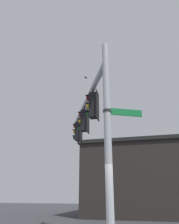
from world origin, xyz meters
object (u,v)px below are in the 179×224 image
object	(u,v)px
traffic_light_mid_inner	(84,121)
street_name_sign	(118,112)
traffic_light_nearest_pole	(93,106)
bird_flying	(86,78)
traffic_light_mid_outer	(78,131)

from	to	relation	value
traffic_light_mid_inner	street_name_sign	xyz separation A→B (m)	(-3.32, -1.98, -0.96)
traffic_light_nearest_pole	bird_flying	bearing A→B (deg)	17.27
traffic_light_mid_inner	bird_flying	bearing A→B (deg)	13.42
traffic_light_mid_inner	bird_flying	world-z (taller)	bird_flying
traffic_light_nearest_pole	traffic_light_mid_outer	xyz separation A→B (m)	(3.55, 1.66, 0.00)
traffic_light_nearest_pole	traffic_light_mid_outer	size ratio (longest dim) A/B	1.00
traffic_light_mid_inner	street_name_sign	size ratio (longest dim) A/B	1.12
traffic_light_nearest_pole	traffic_light_mid_inner	distance (m)	1.96
street_name_sign	bird_flying	bearing A→B (deg)	21.98
traffic_light_mid_outer	traffic_light_nearest_pole	bearing A→B (deg)	-154.88
traffic_light_nearest_pole	traffic_light_mid_outer	bearing A→B (deg)	25.12
traffic_light_nearest_pole	street_name_sign	distance (m)	2.15
traffic_light_nearest_pole	traffic_light_mid_inner	size ratio (longest dim) A/B	1.00
bird_flying	traffic_light_mid_outer	bearing A→B (deg)	-177.42
traffic_light_mid_inner	traffic_light_nearest_pole	bearing A→B (deg)	-154.88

